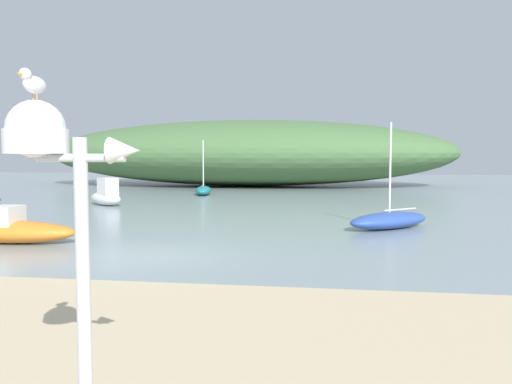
% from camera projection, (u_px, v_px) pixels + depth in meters
% --- Properties ---
extents(ground_plane, '(120.00, 120.00, 0.00)m').
position_uv_depth(ground_plane, '(143.00, 256.00, 14.23)').
color(ground_plane, gray).
extents(distant_hill, '(36.12, 14.01, 5.73)m').
position_uv_depth(distant_hill, '(247.00, 153.00, 46.21)').
color(distant_hill, '#476B3D').
rests_on(distant_hill, ground).
extents(mast_structure, '(1.18, 0.53, 3.02)m').
position_uv_depth(mast_structure, '(50.00, 163.00, 4.41)').
color(mast_structure, silver).
rests_on(mast_structure, beach_sand).
extents(seagull_on_radar, '(0.15, 0.35, 0.25)m').
position_uv_depth(seagull_on_radar, '(33.00, 83.00, 4.36)').
color(seagull_on_radar, orange).
rests_on(seagull_on_radar, mast_structure).
extents(sailboat_off_point, '(3.64, 3.36, 3.94)m').
position_uv_depth(sailboat_off_point, '(389.00, 220.00, 19.46)').
color(sailboat_off_point, '#2D4C9E').
rests_on(sailboat_off_point, ground).
extents(sailboat_far_left, '(1.61, 3.36, 3.72)m').
position_uv_depth(sailboat_far_left, '(203.00, 190.00, 35.71)').
color(sailboat_far_left, teal).
rests_on(sailboat_far_left, ground).
extents(motorboat_east_reach, '(2.74, 2.39, 1.50)m').
position_uv_depth(motorboat_east_reach, '(106.00, 195.00, 28.27)').
color(motorboat_east_reach, white).
rests_on(motorboat_east_reach, ground).
extents(motorboat_inner_mooring, '(4.42, 1.50, 1.16)m').
position_uv_depth(motorboat_inner_mooring, '(5.00, 229.00, 16.34)').
color(motorboat_inner_mooring, orange).
rests_on(motorboat_inner_mooring, ground).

